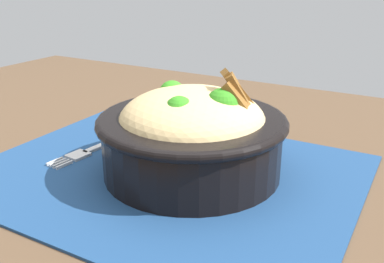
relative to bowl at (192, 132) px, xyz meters
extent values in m
cube|color=#4C3826|center=(0.07, 0.03, -0.07)|extent=(1.26, 0.97, 0.04)
cylinder|color=#412F20|center=(0.64, -0.39, -0.44)|extent=(0.04, 0.04, 0.71)
cube|color=navy|center=(0.03, 0.01, -0.05)|extent=(0.43, 0.34, 0.00)
cylinder|color=black|center=(0.00, 0.00, -0.01)|extent=(0.20, 0.20, 0.07)
torus|color=black|center=(0.00, 0.00, 0.01)|extent=(0.21, 0.21, 0.01)
ellipsoid|color=tan|center=(0.00, 0.00, 0.01)|extent=(0.21, 0.21, 0.07)
sphere|color=#30821D|center=(0.00, 0.04, 0.04)|extent=(0.03, 0.03, 0.03)
sphere|color=#30821D|center=(0.04, -0.02, 0.04)|extent=(0.03, 0.03, 0.03)
sphere|color=#30821D|center=(-0.04, 0.00, 0.04)|extent=(0.04, 0.04, 0.04)
cylinder|color=orange|center=(-0.01, -0.03, 0.03)|extent=(0.01, 0.03, 0.01)
cylinder|color=orange|center=(-0.04, 0.01, 0.03)|extent=(0.03, 0.01, 0.01)
cube|color=brown|center=(-0.05, -0.01, 0.04)|extent=(0.04, 0.03, 0.04)
cube|color=brown|center=(-0.05, -0.02, 0.04)|extent=(0.04, 0.03, 0.05)
cube|color=brown|center=(-0.04, -0.03, 0.05)|extent=(0.05, 0.04, 0.05)
cube|color=#B5B5B5|center=(0.14, -0.02, -0.05)|extent=(0.02, 0.07, 0.00)
cube|color=#B5B5B5|center=(0.14, 0.02, -0.05)|extent=(0.01, 0.01, 0.00)
cube|color=#B5B5B5|center=(0.15, 0.04, -0.05)|extent=(0.02, 0.03, 0.00)
cube|color=#B5B5B5|center=(0.16, 0.06, -0.05)|extent=(0.00, 0.02, 0.00)
cube|color=#B5B5B5|center=(0.15, 0.06, -0.05)|extent=(0.00, 0.02, 0.00)
cube|color=#B5B5B5|center=(0.15, 0.06, -0.05)|extent=(0.00, 0.02, 0.00)
cube|color=#B5B5B5|center=(0.14, 0.06, -0.05)|extent=(0.00, 0.02, 0.00)
camera|label=1|loc=(-0.23, 0.40, 0.17)|focal=40.73mm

